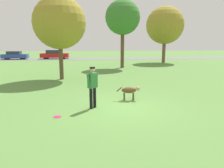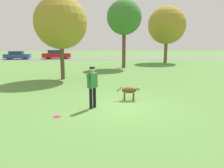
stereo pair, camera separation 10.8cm
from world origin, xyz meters
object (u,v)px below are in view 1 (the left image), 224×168
Objects in this scene: tree_mid_center at (123,18)px; tree_near_left at (59,23)px; tree_far_right at (165,25)px; person at (93,84)px; parked_car_blue at (15,55)px; dog at (130,91)px; parked_car_red at (55,54)px; frisbee at (57,117)px.

tree_near_left is (-5.60, -6.89, -1.14)m from tree_mid_center.
tree_far_right reaches higher than tree_near_left.
person is at bearing -103.49° from tree_mid_center.
parked_car_blue is (-11.87, 27.75, -0.39)m from person.
person is 15.38m from tree_mid_center.
tree_near_left is (-3.92, 6.41, 3.60)m from dog.
person is at bearing -77.71° from parked_car_red.
frisbee is 0.07× the size of parked_car_blue.
tree_far_right reaches higher than person.
tree_far_right is (9.88, 19.71, 3.85)m from person.
person is 0.38× the size of parked_car_red.
person is 8.38m from tree_near_left.
tree_near_left reaches higher than parked_car_red.
tree_far_right is (11.22, 20.70, 4.87)m from frisbee.
person reaches higher than dog.
dog is 0.15× the size of tree_far_right.
tree_near_left reaches higher than parked_car_blue.
dog is 29.95m from parked_car_blue.
tree_near_left is at bearing 126.84° from dog.
person is 30.18m from parked_car_blue.
tree_near_left is 22.72m from parked_car_blue.
parked_car_red is at bearing 110.84° from dog.
frisbee is 0.06× the size of parked_car_red.
person is 0.25× the size of tree_mid_center.
tree_far_right is at bearing 45.42° from tree_near_left.
tree_mid_center is at bearing -42.41° from parked_car_blue.
tree_far_right is at bearing 71.87° from dog.
person is 28.68m from parked_car_red.
frisbee is at bearing -84.51° from tree_near_left.
parked_car_blue is at bearing 122.51° from dog.
tree_far_right is at bearing -27.49° from parked_car_red.
frisbee is 0.04× the size of tree_far_right.
person is 0.29× the size of tree_near_left.
dog is at bearing -73.72° from parked_car_red.
dog is 28.03m from parked_car_red.
parked_car_red reaches higher than parked_car_blue.
parked_car_red is at bearing 123.69° from tree_mid_center.
parked_car_blue is at bearing 67.56° from person.
tree_near_left reaches higher than person.
frisbee is 9.44m from tree_near_left.
person is at bearing -74.02° from tree_near_left.
frisbee is 16.92m from tree_mid_center.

